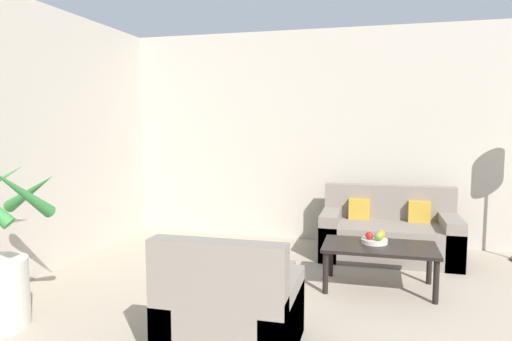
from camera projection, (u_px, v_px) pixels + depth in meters
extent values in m
cube|color=#BCB2A3|center=(401.00, 137.00, 5.61)|extent=(8.62, 0.06, 2.70)
cone|color=#38843D|center=(22.00, 192.00, 3.24)|extent=(0.10, 0.61, 0.47)
cone|color=#38843D|center=(30.00, 192.00, 3.57)|extent=(0.65, 0.30, 0.38)
cube|color=gray|center=(388.00, 241.00, 5.14)|extent=(1.49, 0.81, 0.39)
cube|color=gray|center=(389.00, 202.00, 5.41)|extent=(1.49, 0.16, 0.40)
cube|color=gray|center=(331.00, 232.00, 5.29)|extent=(0.20, 0.81, 0.51)
cube|color=gray|center=(450.00, 240.00, 4.97)|extent=(0.20, 0.81, 0.51)
cube|color=gold|center=(359.00, 209.00, 5.39)|extent=(0.24, 0.12, 0.24)
cube|color=gold|center=(419.00, 212.00, 5.22)|extent=(0.24, 0.12, 0.24)
cylinder|color=black|center=(325.00, 273.00, 4.07)|extent=(0.05, 0.05, 0.38)
cylinder|color=black|center=(436.00, 282.00, 3.84)|extent=(0.05, 0.05, 0.38)
cylinder|color=black|center=(331.00, 257.00, 4.55)|extent=(0.05, 0.05, 0.38)
cylinder|color=black|center=(429.00, 264.00, 4.31)|extent=(0.05, 0.05, 0.38)
cube|color=black|center=(380.00, 247.00, 4.17)|extent=(1.02, 0.59, 0.03)
cylinder|color=beige|center=(374.00, 241.00, 4.24)|extent=(0.24, 0.24, 0.04)
sphere|color=red|center=(369.00, 236.00, 4.21)|extent=(0.07, 0.07, 0.07)
sphere|color=olive|center=(379.00, 237.00, 4.17)|extent=(0.08, 0.08, 0.08)
sphere|color=orange|center=(381.00, 234.00, 4.25)|extent=(0.08, 0.08, 0.08)
cube|color=gray|center=(233.00, 320.00, 3.08)|extent=(0.86, 0.77, 0.39)
cube|color=gray|center=(217.00, 276.00, 2.74)|extent=(0.86, 0.16, 0.43)
cube|color=gray|center=(185.00, 308.00, 3.16)|extent=(0.16, 0.77, 0.49)
cube|color=gray|center=(283.00, 318.00, 2.98)|extent=(0.16, 0.77, 0.49)
cube|color=gray|center=(258.00, 286.00, 3.77)|extent=(0.55, 0.44, 0.35)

